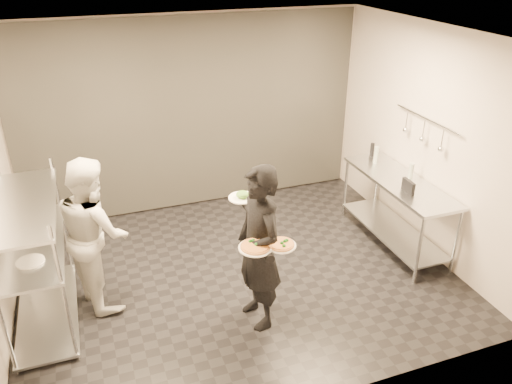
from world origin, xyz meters
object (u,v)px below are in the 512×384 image
object	(u,v)px
pos_monitor	(408,187)
bottle_dark	(372,150)
waiter	(259,249)
pizza_plate_near	(255,247)
chef	(94,232)
pizza_plate_far	(281,244)
salad_plate	(242,196)
prep_counter	(397,201)
bottle_green	(376,155)
bottle_clear	(411,171)
pass_rack	(35,256)

from	to	relation	value
pos_monitor	bottle_dark	distance (m)	1.14
waiter	pizza_plate_near	world-z (taller)	waiter
chef	pizza_plate_near	distance (m)	1.83
pizza_plate_far	pizza_plate_near	bearing A→B (deg)	172.44
salad_plate	bottle_dark	xyz separation A→B (m)	(2.34, 1.31, -0.32)
prep_counter	pos_monitor	distance (m)	0.51
waiter	bottle_green	bearing A→B (deg)	114.12
waiter	bottle_clear	world-z (taller)	waiter
pizza_plate_near	pizza_plate_far	bearing A→B (deg)	-7.56
prep_counter	pizza_plate_near	world-z (taller)	pizza_plate_near
pos_monitor	waiter	bearing A→B (deg)	-163.76
waiter	pass_rack	bearing A→B (deg)	-119.41
pass_rack	pizza_plate_near	xyz separation A→B (m)	(2.02, -1.02, 0.29)
pass_rack	pos_monitor	size ratio (longest dim) A/B	7.27
pos_monitor	salad_plate	bearing A→B (deg)	-172.12
waiter	chef	xyz separation A→B (m)	(-1.52, 0.94, -0.03)
pass_rack	pizza_plate_far	world-z (taller)	pass_rack
pass_rack	pos_monitor	distance (m)	4.23
chef	pizza_plate_near	size ratio (longest dim) A/B	5.23
bottle_dark	pos_monitor	bearing A→B (deg)	-99.72
pass_rack	pizza_plate_near	world-z (taller)	pass_rack
pass_rack	bottle_clear	size ratio (longest dim) A/B	7.90
salad_plate	chef	bearing A→B (deg)	156.62
waiter	bottle_dark	bearing A→B (deg)	117.09
bottle_clear	pizza_plate_far	bearing A→B (deg)	-154.52
waiter	pizza_plate_far	world-z (taller)	waiter
bottle_green	chef	bearing A→B (deg)	-172.92
bottle_clear	bottle_dark	xyz separation A→B (m)	(-0.08, 0.80, -0.01)
waiter	bottle_dark	size ratio (longest dim) A/B	9.21
chef	salad_plate	bearing A→B (deg)	-129.99
waiter	salad_plate	world-z (taller)	waiter
pizza_plate_far	chef	bearing A→B (deg)	144.91
bottle_dark	bottle_clear	bearing A→B (deg)	-84.46
pass_rack	salad_plate	distance (m)	2.20
bottle_dark	pizza_plate_near	bearing A→B (deg)	-142.67
pos_monitor	bottle_dark	bearing A→B (deg)	83.17
pizza_plate_far	salad_plate	distance (m)	0.65
waiter	salad_plate	xyz separation A→B (m)	(-0.06, 0.31, 0.45)
chef	pos_monitor	bearing A→B (deg)	-113.62
pizza_plate_far	bottle_green	world-z (taller)	bottle_green
pos_monitor	bottle_dark	world-z (taller)	bottle_dark
pizza_plate_far	pos_monitor	distance (m)	2.08
bottle_green	pizza_plate_near	bearing A→B (deg)	-145.30
prep_counter	chef	xyz separation A→B (m)	(-3.73, 0.12, 0.23)
pass_rack	waiter	distance (m)	2.28
prep_counter	chef	bearing A→B (deg)	178.18
bottle_clear	bottle_dark	bearing A→B (deg)	95.54
chef	bottle_green	distance (m)	3.76
salad_plate	bottle_green	size ratio (longest dim) A/B	1.23
bottle_green	waiter	bearing A→B (deg)	-147.55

